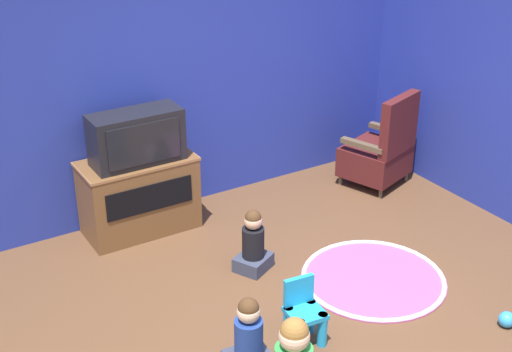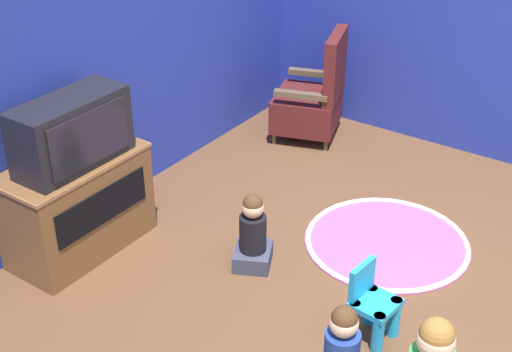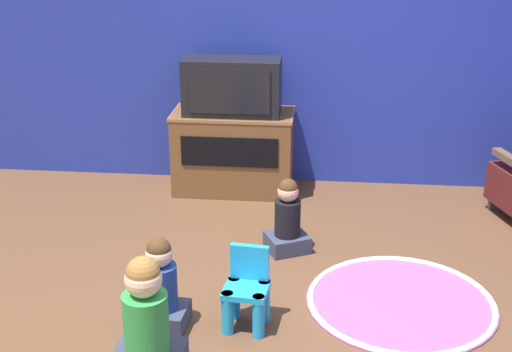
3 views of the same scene
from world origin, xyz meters
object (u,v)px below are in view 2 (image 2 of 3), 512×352
tv_cabinet (78,204)px  black_armchair (313,99)px  television (72,132)px  child_watching_center (253,235)px  yellow_kid_chair (372,308)px

tv_cabinet → black_armchair: (2.43, -0.41, 0.01)m
television → child_watching_center: (0.52, -1.04, -0.68)m
tv_cabinet → yellow_kid_chair: tv_cabinet is taller
television → child_watching_center: bearing=-63.4°
tv_cabinet → television: television is taller
television → child_watching_center: television is taller
television → yellow_kid_chair: television is taller
yellow_kid_chair → black_armchair: bearing=44.1°
television → black_armchair: television is taller
yellow_kid_chair → television: bearing=105.5°
tv_cabinet → child_watching_center: bearing=-64.4°
tv_cabinet → black_armchair: size_ratio=1.02×
child_watching_center → tv_cabinet: bearing=89.1°
black_armchair → child_watching_center: size_ratio=1.80×
tv_cabinet → child_watching_center: size_ratio=1.85×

